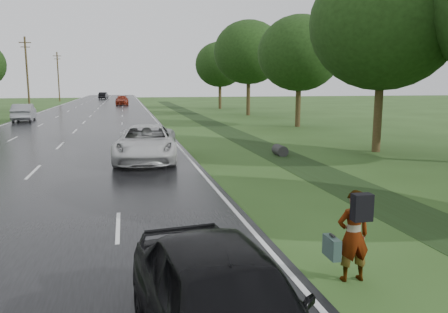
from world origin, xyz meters
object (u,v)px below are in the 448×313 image
white_pickup (146,143)px  silver_sedan (24,112)px  pedestrian (352,235)px  dark_sedan (224,308)px

white_pickup → silver_sedan: 27.24m
pedestrian → white_pickup: size_ratio=0.29×
pedestrian → white_pickup: 14.08m
white_pickup → dark_sedan: bearing=-83.7°
pedestrian → silver_sedan: bearing=-69.8°
silver_sedan → white_pickup: bearing=108.5°
pedestrian → dark_sedan: bearing=35.6°
dark_sedan → white_pickup: bearing=84.3°
pedestrian → dark_sedan: (-2.88, -1.99, -0.05)m
white_pickup → dark_sedan: 15.74m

